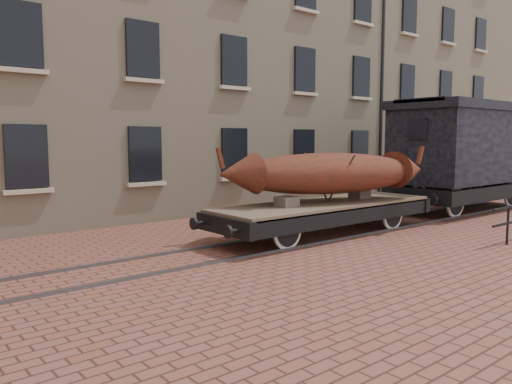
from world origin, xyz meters
TOP-DOWN VIEW (x-y plane):
  - ground at (0.00, 0.00)m, footprint 90.00×90.00m
  - warehouse_cream at (3.00, 9.99)m, footprint 40.00×10.19m
  - rail_track at (0.00, 0.00)m, footprint 30.00×1.52m
  - flatcar_wagon at (0.41, -0.00)m, footprint 7.78×2.11m
  - iron_boat at (0.50, -0.00)m, footprint 6.37×3.39m
  - goods_van at (8.16, -0.00)m, footprint 7.72×2.81m

SIDE VIEW (x-z plane):
  - ground at x=0.00m, z-range 0.00..0.00m
  - rail_track at x=0.00m, z-range 0.00..0.06m
  - flatcar_wagon at x=0.41m, z-range 0.14..1.32m
  - iron_boat at x=0.50m, z-range 0.95..2.50m
  - goods_van at x=8.16m, z-range 0.51..4.50m
  - warehouse_cream at x=3.00m, z-range 0.00..14.00m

